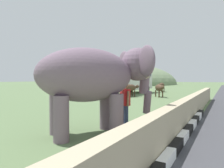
{
  "coord_description": "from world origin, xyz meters",
  "views": [
    {
      "loc": [
        -3.1,
        3.21,
        1.77
      ],
      "look_at": [
        2.64,
        6.44,
        1.6
      ],
      "focal_mm": 32.39,
      "sensor_mm": 36.0,
      "label": 1
    }
  ],
  "objects": [
    {
      "name": "barrier_parapet",
      "position": [
        2.0,
        4.54,
        0.5
      ],
      "size": [
        28.0,
        0.36,
        1.0
      ],
      "primitive_type": "cube",
      "color": "tan",
      "rests_on": "ground_plane"
    },
    {
      "name": "cow_mid",
      "position": [
        16.03,
        8.77,
        0.87
      ],
      "size": [
        1.76,
        1.48,
        1.23
      ],
      "color": "#473323",
      "rests_on": "ground_plane"
    },
    {
      "name": "bus_white",
      "position": [
        18.79,
        13.28,
        2.08
      ],
      "size": [
        8.39,
        3.13,
        3.5
      ],
      "color": "silver",
      "rests_on": "ground_plane"
    },
    {
      "name": "hill_east",
      "position": [
        55.0,
        33.76,
        0.0
      ],
      "size": [
        45.2,
        36.16,
        13.71
      ],
      "color": "#6A7D5A",
      "rests_on": "ground_plane"
    },
    {
      "name": "cow_far",
      "position": [
        23.77,
        10.71,
        0.87
      ],
      "size": [
        1.89,
        0.64,
        1.23
      ],
      "color": "#473323",
      "rests_on": "ground_plane"
    },
    {
      "name": "person_handler",
      "position": [
        3.44,
        6.36,
        0.93
      ],
      "size": [
        0.49,
        0.55,
        1.66
      ],
      "color": "navy",
      "rests_on": "ground_plane"
    },
    {
      "name": "cow_near",
      "position": [
        14.81,
        11.28,
        0.87
      ],
      "size": [
        1.86,
        1.25,
        1.23
      ],
      "color": "#473323",
      "rests_on": "ground_plane"
    },
    {
      "name": "elephant",
      "position": [
        2.33,
        6.82,
        1.85
      ],
      "size": [
        3.93,
        3.67,
        2.86
      ],
      "color": "slate",
      "rests_on": "ground_plane"
    }
  ]
}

